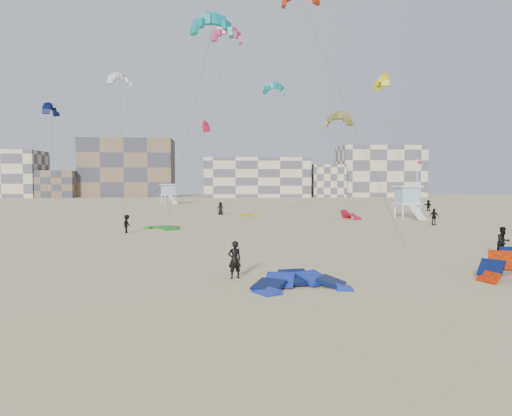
{
  "coord_description": "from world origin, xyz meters",
  "views": [
    {
      "loc": [
        -0.86,
        -25.07,
        4.67
      ],
      "look_at": [
        1.31,
        6.0,
        3.04
      ],
      "focal_mm": 35.0,
      "sensor_mm": 36.0,
      "label": 1
    }
  ],
  "objects": [
    {
      "name": "condo_west_b",
      "position": [
        -30.0,
        134.0,
        9.0
      ],
      "size": [
        28.0,
        14.0,
        18.0
      ],
      "primitive_type": "cube",
      "color": "brown",
      "rests_on": "ground"
    },
    {
      "name": "ground",
      "position": [
        0.0,
        0.0,
        0.0
      ],
      "size": [
        320.0,
        320.0,
        0.0
      ],
      "primitive_type": "plane",
      "color": "#C7B485",
      "rests_on": "ground"
    },
    {
      "name": "kitesurfer_main",
      "position": [
        -0.23,
        -1.16,
        0.92
      ],
      "size": [
        0.78,
        0.63,
        1.83
      ],
      "primitive_type": "imported",
      "rotation": [
        0.0,
        0.0,
        3.48
      ],
      "color": "black",
      "rests_on": "ground"
    },
    {
      "name": "kite_fly_grey",
      "position": [
        -13.34,
        38.41,
        17.21
      ],
      "size": [
        4.44,
        8.85,
        17.43
      ],
      "rotation": [
        0.0,
        0.0,
        0.75
      ],
      "color": "silver",
      "rests_on": "ground"
    },
    {
      "name": "condo_fill_right",
      "position": [
        32.0,
        128.0,
        5.0
      ],
      "size": [
        10.0,
        10.0,
        10.0
      ],
      "primitive_type": "cube",
      "color": "beige",
      "rests_on": "ground"
    },
    {
      "name": "kite_ground_red_far",
      "position": [
        15.34,
        36.3,
        0.0
      ],
      "size": [
        4.17,
        4.08,
        3.46
      ],
      "primitive_type": null,
      "rotation": [
        0.74,
        0.0,
        1.78
      ],
      "color": "red",
      "rests_on": "ground"
    },
    {
      "name": "kite_ground_yellow",
      "position": [
        2.9,
        42.62,
        0.0
      ],
      "size": [
        4.11,
        4.21,
        1.07
      ],
      "primitive_type": null,
      "rotation": [
        0.15,
        0.0,
        0.42
      ],
      "color": "#DFE509",
      "rests_on": "ground"
    },
    {
      "name": "kite_ground_green",
      "position": [
        -6.65,
        24.85,
        0.0
      ],
      "size": [
        5.46,
        5.45,
        0.65
      ],
      "primitive_type": null,
      "rotation": [
        0.05,
        0.0,
        -0.83
      ],
      "color": "#158213",
      "rests_on": "ground"
    },
    {
      "name": "condo_fill_left",
      "position": [
        -50.0,
        128.0,
        4.0
      ],
      "size": [
        12.0,
        10.0,
        8.0
      ],
      "primitive_type": "cube",
      "color": "brown",
      "rests_on": "ground"
    },
    {
      "name": "kitesurfer_c",
      "position": [
        -9.45,
        20.94,
        0.85
      ],
      "size": [
        0.87,
        1.21,
        1.69
      ],
      "primitive_type": "imported",
      "rotation": [
        0.0,
        0.0,
        1.33
      ],
      "color": "black",
      "rests_on": "ground"
    },
    {
      "name": "kitesurfer_d",
      "position": [
        22.01,
        26.95,
        0.91
      ],
      "size": [
        1.07,
        1.06,
        1.81
      ],
      "primitive_type": "imported",
      "rotation": [
        0.0,
        0.0,
        2.36
      ],
      "color": "black",
      "rests_on": "ground"
    },
    {
      "name": "kite_fly_yellow",
      "position": [
        25.0,
        54.39,
        20.59
      ],
      "size": [
        6.72,
        4.43,
        21.08
      ],
      "rotation": [
        0.0,
        0.0,
        -1.53
      ],
      "color": "#DFE509",
      "rests_on": "ground"
    },
    {
      "name": "kite_fly_teal_b",
      "position": [
        7.93,
        57.18,
        19.78
      ],
      "size": [
        4.38,
        3.66,
        19.81
      ],
      "rotation": [
        0.0,
        0.0,
        0.11
      ],
      "color": "teal",
      "rests_on": "ground"
    },
    {
      "name": "condo_east",
      "position": [
        50.0,
        132.0,
        8.0
      ],
      "size": [
        26.0,
        14.0,
        16.0
      ],
      "primitive_type": "cube",
      "color": "beige",
      "rests_on": "ground"
    },
    {
      "name": "lifeguard_tower_near",
      "position": [
        22.68,
        36.51,
        2.07
      ],
      "size": [
        3.22,
        5.84,
        4.17
      ],
      "rotation": [
        0.0,
        0.0,
        0.1
      ],
      "color": "white",
      "rests_on": "ground"
    },
    {
      "name": "kitesurfer_e",
      "position": [
        -0.96,
        45.34,
        0.92
      ],
      "size": [
        0.9,
        0.59,
        1.85
      ],
      "primitive_type": "imported",
      "rotation": [
        0.0,
        0.0,
        -0.0
      ],
      "color": "black",
      "rests_on": "ground"
    },
    {
      "name": "kite_fly_olive",
      "position": [
        14.11,
        38.39,
        12.53
      ],
      "size": [
        6.87,
        11.0,
        13.0
      ],
      "rotation": [
        0.0,
        0.0,
        -0.65
      ],
      "color": "olive",
      "rests_on": "ground"
    },
    {
      "name": "kite_fly_pink",
      "position": [
        0.06,
        44.31,
        24.62
      ],
      "size": [
        7.12,
        8.23,
        24.85
      ],
      "rotation": [
        0.0,
        0.0,
        0.25
      ],
      "color": "#CC3C71",
      "rests_on": "ground"
    },
    {
      "name": "lifeguard_tower_far",
      "position": [
        -11.92,
        80.45,
        2.1
      ],
      "size": [
        4.01,
        6.35,
        4.25
      ],
      "rotation": [
        0.0,
        0.0,
        0.45
      ],
      "color": "white",
      "rests_on": "ground"
    },
    {
      "name": "kite_ground_blue",
      "position": [
        2.66,
        -3.7,
        0.0
      ],
      "size": [
        5.16,
        5.34,
        2.35
      ],
      "primitive_type": null,
      "rotation": [
        0.27,
        0.0,
        0.2
      ],
      "color": "#152DBB",
      "rests_on": "ground"
    },
    {
      "name": "kite_fly_red",
      "position": [
        -3.42,
        60.76,
        14.01
      ],
      "size": [
        3.82,
        5.34,
        14.32
      ],
      "rotation": [
        0.0,
        0.0,
        1.66
      ],
      "color": "red",
      "rests_on": "ground"
    },
    {
      "name": "kite_fly_navy",
      "position": [
        -23.27,
        42.89,
        14.08
      ],
      "size": [
        3.54,
        3.53,
        14.18
      ],
      "rotation": [
        0.0,
        0.0,
        1.38
      ],
      "color": "#0A0C42",
      "rests_on": "ground"
    },
    {
      "name": "flagpole",
      "position": [
        24.39,
        37.67,
        4.02
      ],
      "size": [
        0.62,
        0.1,
        7.65
      ],
      "color": "white",
      "rests_on": "ground"
    },
    {
      "name": "kite_fly_teal_a",
      "position": [
        -1.57,
        21.1,
        18.72
      ],
      "size": [
        6.59,
        4.37,
        18.99
      ],
      "rotation": [
        0.0,
        0.0,
        0.19
      ],
      "color": "teal",
      "rests_on": "ground"
    },
    {
      "name": "kitesurfer_f",
      "position": [
        32.1,
        52.16,
        0.92
      ],
      "size": [
        1.04,
        1.79,
        1.83
      ],
      "primitive_type": "imported",
      "rotation": [
        0.0,
        0.0,
        -1.26
      ],
      "color": "black",
      "rests_on": "ground"
    },
    {
      "name": "kitesurfer_b",
      "position": [
        16.62,
        4.57,
        0.94
      ],
      "size": [
        1.01,
        0.84,
        1.89
      ],
      "primitive_type": "imported",
      "rotation": [
        0.0,
        0.0,
        0.15
      ],
      "color": "black",
      "rests_on": "ground"
    },
    {
      "name": "condo_mid",
      "position": [
        10.0,
        130.0,
        6.0
      ],
      "size": [
        32.0,
        16.0,
        12.0
      ],
      "primitive_type": "cube",
      "color": "beige",
      "rests_on": "ground"
    }
  ]
}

